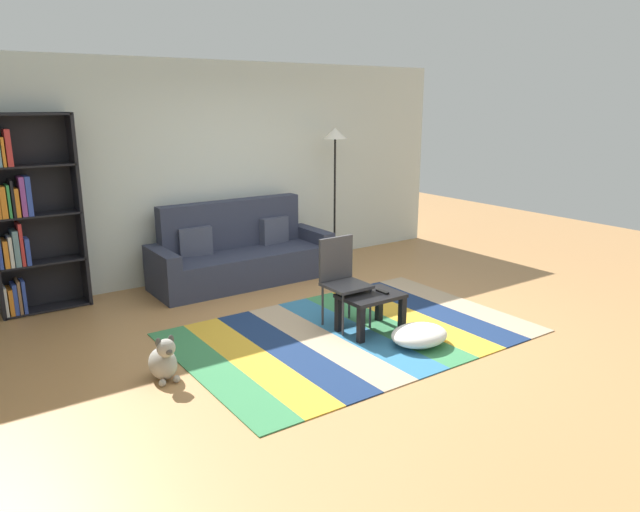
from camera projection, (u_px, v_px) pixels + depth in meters
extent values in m
plane|color=#B27F4C|center=(346.00, 327.00, 5.95)|extent=(14.00, 14.00, 0.00)
cube|color=silver|center=(228.00, 170.00, 7.63)|extent=(6.80, 0.10, 2.70)
cube|color=#387F4C|center=(214.00, 371.00, 4.98)|extent=(0.37, 2.23, 0.01)
cube|color=gold|center=(253.00, 360.00, 5.18)|extent=(0.37, 2.23, 0.01)
cube|color=navy|center=(288.00, 350.00, 5.39)|extent=(0.37, 2.23, 0.01)
cube|color=tan|center=(322.00, 341.00, 5.59)|extent=(0.37, 2.23, 0.01)
cube|color=teal|center=(352.00, 332.00, 5.80)|extent=(0.37, 2.23, 0.01)
cube|color=#387F4C|center=(381.00, 325.00, 6.00)|extent=(0.37, 2.23, 0.01)
cube|color=gold|center=(408.00, 317.00, 6.21)|extent=(0.37, 2.23, 0.01)
cube|color=navy|center=(433.00, 310.00, 6.42)|extent=(0.37, 2.23, 0.01)
cube|color=tan|center=(457.00, 304.00, 6.62)|extent=(0.37, 2.23, 0.01)
cube|color=#2D3347|center=(244.00, 267.00, 7.37)|extent=(1.90, 0.80, 0.40)
cube|color=#2D3347|center=(231.00, 224.00, 7.48)|extent=(1.90, 0.20, 0.60)
cube|color=#2D3347|center=(163.00, 274.00, 6.78)|extent=(0.18, 0.80, 0.56)
cube|color=#2D3347|center=(312.00, 249.00, 7.93)|extent=(0.18, 0.80, 0.56)
cube|color=#42475B|center=(195.00, 242.00, 7.12)|extent=(0.42, 0.19, 0.36)
cube|color=#42475B|center=(274.00, 231.00, 7.73)|extent=(0.42, 0.19, 0.36)
cube|color=black|center=(79.00, 211.00, 6.44)|extent=(0.04, 0.28, 2.10)
cube|color=black|center=(34.00, 213.00, 6.30)|extent=(0.90, 0.01, 2.10)
cube|color=black|center=(48.00, 308.00, 6.46)|extent=(0.86, 0.28, 0.02)
cube|color=black|center=(42.00, 262.00, 6.33)|extent=(0.86, 0.28, 0.02)
cube|color=black|center=(36.00, 215.00, 6.20)|extent=(0.86, 0.28, 0.02)
cube|color=black|center=(30.00, 166.00, 6.07)|extent=(0.86, 0.28, 0.02)
cube|color=black|center=(23.00, 114.00, 5.93)|extent=(0.86, 0.28, 0.02)
cube|color=silver|center=(5.00, 300.00, 6.19)|extent=(0.03, 0.23, 0.31)
cube|color=orange|center=(10.00, 301.00, 6.22)|extent=(0.04, 0.24, 0.28)
cube|color=#334CB2|center=(14.00, 298.00, 6.23)|extent=(0.04, 0.22, 0.33)
cube|color=#8C6647|center=(18.00, 296.00, 6.26)|extent=(0.03, 0.24, 0.36)
cube|color=#334CB2|center=(23.00, 296.00, 6.25)|extent=(0.03, 0.17, 0.36)
cube|color=orange|center=(5.00, 253.00, 6.10)|extent=(0.05, 0.26, 0.29)
cube|color=silver|center=(10.00, 251.00, 6.11)|extent=(0.04, 0.23, 0.32)
cube|color=#668C99|center=(15.00, 247.00, 6.15)|extent=(0.05, 0.26, 0.38)
cube|color=red|center=(20.00, 243.00, 6.16)|extent=(0.03, 0.26, 0.45)
cube|color=#334CB2|center=(27.00, 251.00, 6.19)|extent=(0.04, 0.19, 0.28)
cube|color=orange|center=(3.00, 202.00, 5.96)|extent=(0.05, 0.18, 0.32)
cube|color=green|center=(8.00, 201.00, 5.99)|extent=(0.03, 0.20, 0.34)
cube|color=black|center=(12.00, 198.00, 6.01)|extent=(0.03, 0.21, 0.38)
cube|color=orange|center=(16.00, 202.00, 6.04)|extent=(0.04, 0.20, 0.29)
cube|color=purple|center=(22.00, 196.00, 6.06)|extent=(0.05, 0.21, 0.41)
cube|color=#334CB2|center=(27.00, 196.00, 6.10)|extent=(0.05, 0.22, 0.41)
cube|color=orange|center=(2.00, 152.00, 5.88)|extent=(0.03, 0.22, 0.29)
cube|color=red|center=(7.00, 148.00, 5.89)|extent=(0.05, 0.20, 0.37)
cube|color=black|center=(371.00, 296.00, 5.74)|extent=(0.60, 0.43, 0.04)
cube|color=black|center=(361.00, 325.00, 5.51)|extent=(0.06, 0.06, 0.35)
cube|color=black|center=(402.00, 314.00, 5.80)|extent=(0.06, 0.06, 0.35)
cube|color=black|center=(339.00, 314.00, 5.78)|extent=(0.06, 0.06, 0.35)
cube|color=black|center=(379.00, 304.00, 6.07)|extent=(0.06, 0.06, 0.35)
ellipsoid|color=white|center=(419.00, 335.00, 5.49)|extent=(0.57, 0.46, 0.18)
ellipsoid|color=#9E998E|center=(163.00, 364.00, 4.83)|extent=(0.22, 0.30, 0.26)
sphere|color=#9E998E|center=(166.00, 348.00, 4.70)|extent=(0.15, 0.15, 0.15)
ellipsoid|color=#474440|center=(169.00, 352.00, 4.65)|extent=(0.06, 0.07, 0.05)
ellipsoid|color=#474440|center=(158.00, 343.00, 4.67)|extent=(0.05, 0.04, 0.08)
ellipsoid|color=#474440|center=(171.00, 340.00, 4.73)|extent=(0.05, 0.04, 0.08)
sphere|color=#9E998E|center=(162.00, 383.00, 4.71)|extent=(0.06, 0.06, 0.06)
sphere|color=#9E998E|center=(177.00, 379.00, 4.78)|extent=(0.06, 0.06, 0.06)
cylinder|color=black|center=(334.00, 261.00, 8.33)|extent=(0.26, 0.26, 0.02)
cylinder|color=black|center=(335.00, 201.00, 8.11)|extent=(0.03, 0.03, 1.70)
cone|color=white|center=(335.00, 133.00, 7.88)|extent=(0.32, 0.32, 0.14)
cube|color=black|center=(382.00, 292.00, 5.78)|extent=(0.05, 0.15, 0.02)
cube|color=#38383D|center=(347.00, 286.00, 5.84)|extent=(0.40, 0.40, 0.03)
cube|color=#38383D|center=(336.00, 258.00, 5.92)|extent=(0.40, 0.03, 0.44)
cylinder|color=#38383D|center=(343.00, 316.00, 5.67)|extent=(0.02, 0.02, 0.42)
cylinder|color=#38383D|center=(370.00, 309.00, 5.85)|extent=(0.02, 0.02, 0.42)
cylinder|color=#38383D|center=(323.00, 306.00, 5.94)|extent=(0.02, 0.02, 0.42)
cylinder|color=#38383D|center=(349.00, 300.00, 6.12)|extent=(0.02, 0.02, 0.42)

